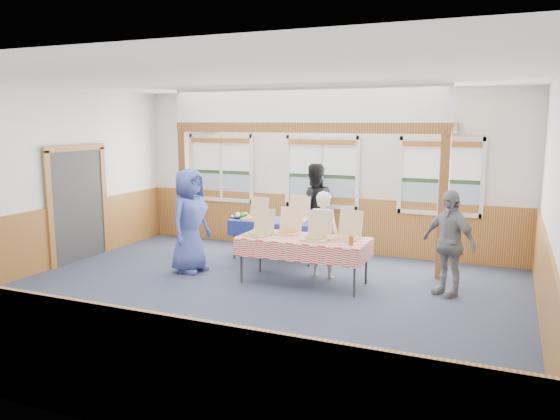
% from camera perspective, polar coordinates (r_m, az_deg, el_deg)
% --- Properties ---
extents(floor, '(8.00, 8.00, 0.00)m').
position_cam_1_polar(floor, '(8.18, -3.61, -9.34)').
color(floor, '#2B3146').
rests_on(floor, ground).
extents(ceiling, '(8.00, 8.00, 0.00)m').
position_cam_1_polar(ceiling, '(7.77, -3.86, 13.63)').
color(ceiling, white).
rests_on(ceiling, wall_back).
extents(wall_back, '(8.00, 0.00, 8.00)m').
position_cam_1_polar(wall_back, '(11.03, 4.47, 4.02)').
color(wall_back, silver).
rests_on(wall_back, floor).
extents(wall_front, '(8.00, 0.00, 8.00)m').
position_cam_1_polar(wall_front, '(4.99, -22.13, -3.10)').
color(wall_front, silver).
rests_on(wall_front, floor).
extents(wall_left, '(0.00, 8.00, 8.00)m').
position_cam_1_polar(wall_left, '(10.24, -24.18, 2.82)').
color(wall_left, silver).
rests_on(wall_left, floor).
extents(wall_right, '(0.00, 8.00, 8.00)m').
position_cam_1_polar(wall_right, '(7.01, 26.92, -0.01)').
color(wall_right, silver).
rests_on(wall_right, floor).
extents(wainscot_back, '(7.98, 0.05, 1.10)m').
position_cam_1_polar(wainscot_back, '(11.15, 4.36, -1.37)').
color(wainscot_back, brown).
rests_on(wainscot_back, floor).
extents(wainscot_front, '(7.98, 0.05, 1.10)m').
position_cam_1_polar(wainscot_front, '(5.32, -21.22, -14.18)').
color(wainscot_front, brown).
rests_on(wainscot_front, floor).
extents(wainscot_left, '(0.05, 6.98, 1.10)m').
position_cam_1_polar(wainscot_left, '(10.38, -23.70, -2.94)').
color(wainscot_left, brown).
rests_on(wainscot_left, floor).
extents(wainscot_right, '(0.05, 6.98, 1.10)m').
position_cam_1_polar(wainscot_right, '(7.24, 26.10, -8.23)').
color(wainscot_right, brown).
rests_on(wainscot_right, floor).
extents(cased_opening, '(0.06, 1.30, 2.10)m').
position_cam_1_polar(cased_opening, '(10.91, -20.40, 0.49)').
color(cased_opening, '#2E2E2E').
rests_on(cased_opening, wall_left).
extents(window_left, '(1.56, 0.10, 1.46)m').
position_cam_1_polar(window_left, '(11.92, -6.17, 4.76)').
color(window_left, silver).
rests_on(window_left, wall_back).
extents(window_mid, '(1.56, 0.10, 1.46)m').
position_cam_1_polar(window_mid, '(10.99, 4.41, 4.41)').
color(window_mid, silver).
rests_on(window_mid, wall_back).
extents(window_right, '(1.56, 0.10, 1.46)m').
position_cam_1_polar(window_right, '(10.48, 16.43, 3.82)').
color(window_right, silver).
rests_on(window_right, wall_back).
extents(post_left, '(0.15, 0.15, 2.40)m').
position_cam_1_polar(post_left, '(11.08, -9.94, 1.85)').
color(post_left, '#5D3614').
rests_on(post_left, floor).
extents(post_right, '(0.15, 0.15, 2.40)m').
position_cam_1_polar(post_right, '(9.38, 16.68, 0.25)').
color(post_right, '#5D3614').
rests_on(post_right, floor).
extents(cross_beam, '(5.15, 0.18, 0.18)m').
position_cam_1_polar(cross_beam, '(9.86, 2.29, 8.59)').
color(cross_beam, '#5D3614').
rests_on(cross_beam, post_left).
extents(table_left, '(1.75, 0.88, 0.76)m').
position_cam_1_polar(table_left, '(10.31, -0.39, -1.40)').
color(table_left, '#2E2E2E').
rests_on(table_left, floor).
extents(table_right, '(2.14, 1.10, 0.76)m').
position_cam_1_polar(table_right, '(8.78, 2.49, -3.24)').
color(table_right, '#2E2E2E').
rests_on(table_right, floor).
extents(pizza_box_a, '(0.40, 0.48, 0.41)m').
position_cam_1_polar(pizza_box_a, '(10.36, -2.64, -0.66)').
color(pizza_box_a, tan).
rests_on(pizza_box_a, table_left).
extents(pizza_box_b, '(0.44, 0.53, 0.45)m').
position_cam_1_polar(pizza_box_b, '(10.31, 1.74, -0.68)').
color(pizza_box_b, tan).
rests_on(pizza_box_b, table_left).
extents(pizza_box_c, '(0.42, 0.50, 0.41)m').
position_cam_1_polar(pizza_box_c, '(8.95, -2.21, -2.24)').
color(pizza_box_c, tan).
rests_on(pizza_box_c, table_right).
extents(pizza_box_d, '(0.42, 0.50, 0.42)m').
position_cam_1_polar(pizza_box_d, '(9.05, 0.82, -2.10)').
color(pizza_box_d, tan).
rests_on(pizza_box_d, table_right).
extents(pizza_box_e, '(0.42, 0.50, 0.44)m').
position_cam_1_polar(pizza_box_e, '(8.60, 3.86, -2.72)').
color(pizza_box_e, tan).
rests_on(pizza_box_e, table_right).
extents(pizza_box_f, '(0.47, 0.54, 0.44)m').
position_cam_1_polar(pizza_box_f, '(8.68, 6.88, -2.64)').
color(pizza_box_f, tan).
rests_on(pizza_box_f, table_right).
extents(veggie_tray, '(0.39, 0.39, 0.09)m').
position_cam_1_polar(veggie_tray, '(10.61, -4.11, -0.61)').
color(veggie_tray, black).
rests_on(veggie_tray, table_left).
extents(drink_glass, '(0.07, 0.07, 0.15)m').
position_cam_1_polar(drink_glass, '(8.26, 7.42, -3.21)').
color(drink_glass, '#915818').
rests_on(drink_glass, table_right).
extents(woman_white, '(0.55, 0.37, 1.47)m').
position_cam_1_polar(woman_white, '(9.14, 4.50, -2.57)').
color(woman_white, white).
rests_on(woman_white, floor).
extents(woman_black, '(1.09, 1.02, 1.79)m').
position_cam_1_polar(woman_black, '(10.76, 3.52, 0.12)').
color(woman_black, black).
rests_on(woman_black, floor).
extents(man_blue, '(0.64, 0.93, 1.81)m').
position_cam_1_polar(man_blue, '(9.57, -9.41, -1.11)').
color(man_blue, '#3A4891').
rests_on(man_blue, floor).
extents(person_grey, '(1.00, 0.84, 1.60)m').
position_cam_1_polar(person_grey, '(8.58, 17.20, -3.31)').
color(person_grey, gray).
rests_on(person_grey, floor).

